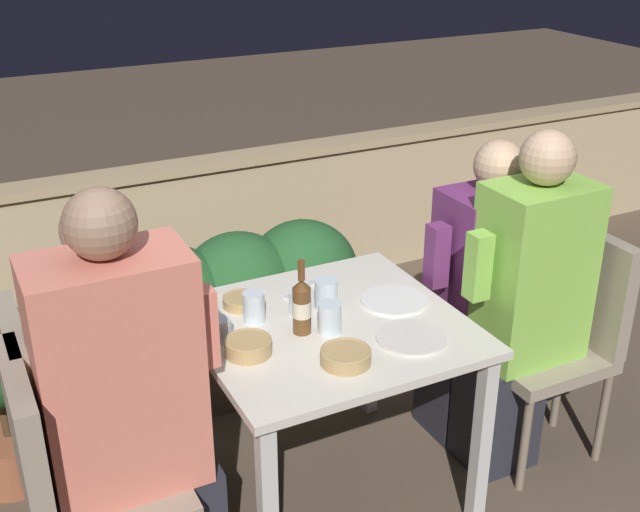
# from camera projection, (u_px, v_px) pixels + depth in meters

# --- Properties ---
(ground_plane) EXTENTS (16.00, 16.00, 0.00)m
(ground_plane) POSITION_uv_depth(u_px,v_px,m) (328.00, 490.00, 2.96)
(ground_plane) COLOR brown
(parapet_wall) EXTENTS (9.00, 0.18, 0.78)m
(parapet_wall) POSITION_uv_depth(u_px,v_px,m) (183.00, 236.00, 4.11)
(parapet_wall) COLOR tan
(parapet_wall) RESTS_ON ground_plane
(dining_table) EXTENTS (0.88, 0.84, 0.71)m
(dining_table) POSITION_uv_depth(u_px,v_px,m) (328.00, 348.00, 2.70)
(dining_table) COLOR silver
(dining_table) RESTS_ON ground_plane
(planter_hedge) EXTENTS (1.10, 0.47, 0.72)m
(planter_hedge) POSITION_uv_depth(u_px,v_px,m) (239.00, 305.00, 3.43)
(planter_hedge) COLOR brown
(planter_hedge) RESTS_ON ground_plane
(chair_left_near) EXTENTS (0.44, 0.43, 0.89)m
(chair_left_near) POSITION_uv_depth(u_px,v_px,m) (69.00, 472.00, 2.25)
(chair_left_near) COLOR gray
(chair_left_near) RESTS_ON ground_plane
(person_coral_top) EXTENTS (0.50, 0.26, 1.35)m
(person_coral_top) POSITION_uv_depth(u_px,v_px,m) (134.00, 411.00, 2.27)
(person_coral_top) COLOR #282833
(person_coral_top) RESTS_ON ground_plane
(chair_left_far) EXTENTS (0.44, 0.43, 0.89)m
(chair_left_far) POSITION_uv_depth(u_px,v_px,m) (61.00, 416.00, 2.48)
(chair_left_far) COLOR gray
(chair_left_far) RESTS_ON ground_plane
(person_white_polo) EXTENTS (0.47, 0.26, 1.22)m
(person_white_polo) POSITION_uv_depth(u_px,v_px,m) (122.00, 377.00, 2.53)
(person_white_polo) COLOR #282833
(person_white_polo) RESTS_ON ground_plane
(chair_right_near) EXTENTS (0.44, 0.43, 0.89)m
(chair_right_near) POSITION_uv_depth(u_px,v_px,m) (561.00, 323.00, 3.01)
(chair_right_near) COLOR gray
(chair_right_near) RESTS_ON ground_plane
(person_green_blouse) EXTENTS (0.47, 0.26, 1.30)m
(person_green_blouse) POSITION_uv_depth(u_px,v_px,m) (523.00, 305.00, 2.88)
(person_green_blouse) COLOR #282833
(person_green_blouse) RESTS_ON ground_plane
(chair_right_far) EXTENTS (0.44, 0.43, 0.89)m
(chair_right_far) POSITION_uv_depth(u_px,v_px,m) (520.00, 296.00, 3.21)
(chair_right_far) COLOR gray
(chair_right_far) RESTS_ON ground_plane
(person_purple_stripe) EXTENTS (0.48, 0.26, 1.20)m
(person_purple_stripe) POSITION_uv_depth(u_px,v_px,m) (480.00, 291.00, 3.10)
(person_purple_stripe) COLOR #282833
(person_purple_stripe) RESTS_ON ground_plane
(beer_bottle) EXTENTS (0.06, 0.06, 0.26)m
(beer_bottle) POSITION_uv_depth(u_px,v_px,m) (302.00, 305.00, 2.57)
(beer_bottle) COLOR brown
(beer_bottle) RESTS_ON dining_table
(plate_0) EXTENTS (0.23, 0.23, 0.01)m
(plate_0) POSITION_uv_depth(u_px,v_px,m) (411.00, 338.00, 2.57)
(plate_0) COLOR silver
(plate_0) RESTS_ON dining_table
(plate_1) EXTENTS (0.23, 0.23, 0.01)m
(plate_1) POSITION_uv_depth(u_px,v_px,m) (394.00, 300.00, 2.80)
(plate_1) COLOR white
(plate_1) RESTS_ON dining_table
(bowl_0) EXTENTS (0.16, 0.16, 0.05)m
(bowl_0) POSITION_uv_depth(u_px,v_px,m) (346.00, 356.00, 2.43)
(bowl_0) COLOR tan
(bowl_0) RESTS_ON dining_table
(bowl_1) EXTENTS (0.15, 0.15, 0.05)m
(bowl_1) POSITION_uv_depth(u_px,v_px,m) (248.00, 345.00, 2.48)
(bowl_1) COLOR tan
(bowl_1) RESTS_ON dining_table
(bowl_2) EXTENTS (0.13, 0.13, 0.04)m
(bowl_2) POSITION_uv_depth(u_px,v_px,m) (241.00, 301.00, 2.76)
(bowl_2) COLOR tan
(bowl_2) RESTS_ON dining_table
(glass_cup_0) EXTENTS (0.07, 0.07, 0.10)m
(glass_cup_0) POSITION_uv_depth(u_px,v_px,m) (254.00, 307.00, 2.66)
(glass_cup_0) COLOR silver
(glass_cup_0) RESTS_ON dining_table
(glass_cup_1) EXTENTS (0.08, 0.08, 0.10)m
(glass_cup_1) POSITION_uv_depth(u_px,v_px,m) (330.00, 318.00, 2.59)
(glass_cup_1) COLOR silver
(glass_cup_1) RESTS_ON dining_table
(glass_cup_2) EXTENTS (0.07, 0.07, 0.08)m
(glass_cup_2) POSITION_uv_depth(u_px,v_px,m) (299.00, 303.00, 2.70)
(glass_cup_2) COLOR silver
(glass_cup_2) RESTS_ON dining_table
(glass_cup_3) EXTENTS (0.08, 0.08, 0.10)m
(glass_cup_3) POSITION_uv_depth(u_px,v_px,m) (326.00, 294.00, 2.74)
(glass_cup_3) COLOR silver
(glass_cup_3) RESTS_ON dining_table
(glass_cup_4) EXTENTS (0.06, 0.06, 0.08)m
(glass_cup_4) POSITION_uv_depth(u_px,v_px,m) (221.00, 330.00, 2.55)
(glass_cup_4) COLOR silver
(glass_cup_4) RESTS_ON dining_table
(fork_0) EXTENTS (0.16, 0.10, 0.01)m
(fork_0) POSITION_uv_depth(u_px,v_px,m) (301.00, 289.00, 2.88)
(fork_0) COLOR silver
(fork_0) RESTS_ON dining_table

